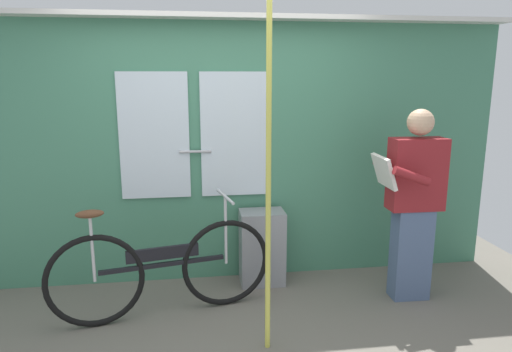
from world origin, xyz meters
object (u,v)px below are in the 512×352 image
(bicycle_near_door, at_px, (162,269))
(passenger_reading_newspaper, at_px, (413,202))
(trash_bin_by_wall, at_px, (262,247))
(handrail_pole, at_px, (268,186))

(bicycle_near_door, xyz_separation_m, passenger_reading_newspaper, (2.05, 0.02, 0.46))
(trash_bin_by_wall, height_order, handrail_pole, handrail_pole)
(bicycle_near_door, relative_size, passenger_reading_newspaper, 1.07)
(handrail_pole, bearing_deg, bicycle_near_door, 143.11)
(bicycle_near_door, xyz_separation_m, handrail_pole, (0.74, -0.55, 0.77))
(trash_bin_by_wall, bearing_deg, passenger_reading_newspaper, -21.09)
(bicycle_near_door, height_order, handrail_pole, handrail_pole)
(passenger_reading_newspaper, height_order, trash_bin_by_wall, passenger_reading_newspaper)
(bicycle_near_door, bearing_deg, handrail_pole, -48.49)
(passenger_reading_newspaper, height_order, handrail_pole, handrail_pole)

